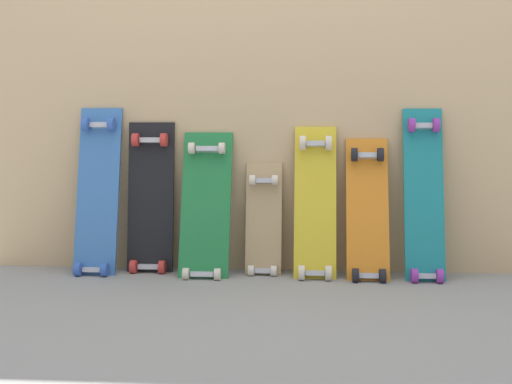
{
  "coord_description": "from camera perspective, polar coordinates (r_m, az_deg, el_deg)",
  "views": [
    {
      "loc": [
        0.25,
        -3.19,
        0.67
      ],
      "look_at": [
        0.0,
        -0.07,
        0.4
      ],
      "focal_mm": 46.66,
      "sensor_mm": 36.0,
      "label": 1
    }
  ],
  "objects": [
    {
      "name": "skateboard_natural",
      "position": [
        3.21,
        0.66,
        -2.89
      ],
      "size": [
        0.17,
        0.17,
        0.6
      ],
      "color": "tan",
      "rests_on": "ground"
    },
    {
      "name": "skateboard_yellow",
      "position": [
        3.15,
        5.1,
        -1.38
      ],
      "size": [
        0.2,
        0.26,
        0.77
      ],
      "color": "gold",
      "rests_on": "ground"
    },
    {
      "name": "ground_plane",
      "position": [
        3.27,
        0.1,
        -6.84
      ],
      "size": [
        12.0,
        12.0,
        0.0
      ],
      "primitive_type": "plane",
      "color": "gray"
    },
    {
      "name": "skateboard_teal",
      "position": [
        3.18,
        14.21,
        -0.69
      ],
      "size": [
        0.18,
        0.27,
        0.86
      ],
      "color": "#197A7F",
      "rests_on": "ground"
    },
    {
      "name": "skateboard_blue",
      "position": [
        3.31,
        -13.44,
        -0.41
      ],
      "size": [
        0.21,
        0.25,
        0.86
      ],
      "color": "#386BAD",
      "rests_on": "ground"
    },
    {
      "name": "skateboard_green",
      "position": [
        3.17,
        -4.36,
        -1.66
      ],
      "size": [
        0.24,
        0.28,
        0.75
      ],
      "color": "#1E7238",
      "rests_on": "ground"
    },
    {
      "name": "skateboard_orange",
      "position": [
        3.15,
        9.54,
        -1.98
      ],
      "size": [
        0.2,
        0.28,
        0.72
      ],
      "color": "orange",
      "rests_on": "ground"
    },
    {
      "name": "plywood_wall_panel",
      "position": [
        3.28,
        0.2,
        9.82
      ],
      "size": [
        2.69,
        0.04,
        1.89
      ],
      "primitive_type": "cube",
      "color": "tan",
      "rests_on": "ground"
    },
    {
      "name": "skateboard_black",
      "position": [
        3.29,
        -9.03,
        -0.96
      ],
      "size": [
        0.23,
        0.17,
        0.79
      ],
      "color": "black",
      "rests_on": "ground"
    }
  ]
}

